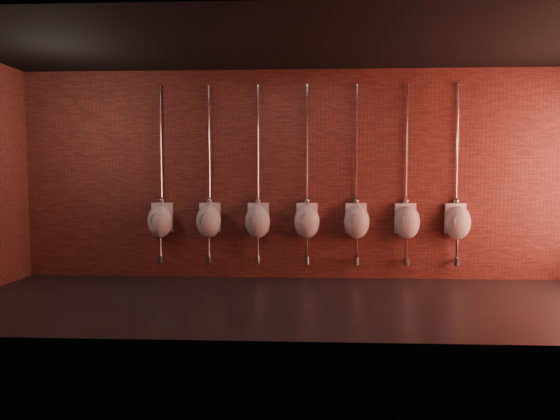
% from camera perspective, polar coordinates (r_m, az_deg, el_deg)
% --- Properties ---
extents(ground, '(8.50, 8.50, 0.00)m').
position_cam_1_polar(ground, '(6.39, 1.81, -10.47)').
color(ground, black).
rests_on(ground, ground).
extents(room_shell, '(8.54, 3.04, 3.22)m').
position_cam_1_polar(room_shell, '(6.20, 1.85, 7.84)').
color(room_shell, black).
rests_on(room_shell, ground).
extents(urinal_0, '(0.44, 0.40, 2.72)m').
position_cam_1_polar(urinal_0, '(7.89, -13.53, -1.12)').
color(urinal_0, white).
rests_on(urinal_0, ground).
extents(urinal_1, '(0.44, 0.40, 2.72)m').
position_cam_1_polar(urinal_1, '(7.72, -8.16, -1.17)').
color(urinal_1, white).
rests_on(urinal_1, ground).
extents(urinal_2, '(0.44, 0.40, 2.72)m').
position_cam_1_polar(urinal_2, '(7.61, -2.58, -1.20)').
color(urinal_2, white).
rests_on(urinal_2, ground).
extents(urinal_3, '(0.44, 0.40, 2.72)m').
position_cam_1_polar(urinal_3, '(7.58, 3.09, -1.23)').
color(urinal_3, white).
rests_on(urinal_3, ground).
extents(urinal_4, '(0.44, 0.40, 2.72)m').
position_cam_1_polar(urinal_4, '(7.62, 8.75, -1.24)').
color(urinal_4, white).
rests_on(urinal_4, ground).
extents(urinal_5, '(0.44, 0.40, 2.72)m').
position_cam_1_polar(urinal_5, '(7.74, 14.29, -1.24)').
color(urinal_5, white).
rests_on(urinal_5, ground).
extents(urinal_6, '(0.44, 0.40, 2.72)m').
position_cam_1_polar(urinal_6, '(7.93, 19.63, -1.22)').
color(urinal_6, white).
rests_on(urinal_6, ground).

